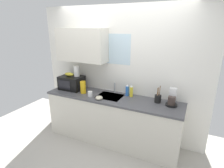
% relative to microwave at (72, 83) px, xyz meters
% --- Properties ---
extents(kitchen_wall_assembly, '(3.30, 0.42, 2.50)m').
position_rel_microwave_xyz_m(kitchen_wall_assembly, '(0.80, 0.26, 0.32)').
color(kitchen_wall_assembly, white).
rests_on(kitchen_wall_assembly, ground).
extents(counter_unit, '(2.53, 0.63, 0.90)m').
position_rel_microwave_xyz_m(counter_unit, '(0.93, -0.05, -0.58)').
color(counter_unit, silver).
rests_on(counter_unit, ground).
extents(sink_faucet, '(0.03, 0.03, 0.19)m').
position_rel_microwave_xyz_m(sink_faucet, '(0.87, 0.19, -0.04)').
color(sink_faucet, '#B2B5BA').
rests_on(sink_faucet, counter_unit).
extents(microwave, '(0.46, 0.35, 0.27)m').
position_rel_microwave_xyz_m(microwave, '(0.00, 0.00, 0.00)').
color(microwave, black).
rests_on(microwave, counter_unit).
extents(banana_bunch, '(0.20, 0.11, 0.07)m').
position_rel_microwave_xyz_m(banana_bunch, '(-0.05, 0.00, 0.17)').
color(banana_bunch, gold).
rests_on(banana_bunch, microwave).
extents(paper_towel_roll, '(0.11, 0.11, 0.22)m').
position_rel_microwave_xyz_m(paper_towel_roll, '(0.10, 0.05, 0.24)').
color(paper_towel_roll, white).
rests_on(paper_towel_roll, microwave).
extents(coffee_maker, '(0.19, 0.21, 0.28)m').
position_rel_microwave_xyz_m(coffee_maker, '(1.96, 0.06, -0.03)').
color(coffee_maker, black).
rests_on(coffee_maker, counter_unit).
extents(dish_soap_bottle_blue, '(0.06, 0.06, 0.22)m').
position_rel_microwave_xyz_m(dish_soap_bottle_blue, '(1.15, 0.14, -0.03)').
color(dish_soap_bottle_blue, blue).
rests_on(dish_soap_bottle_blue, counter_unit).
extents(dish_soap_bottle_yellow, '(0.06, 0.06, 0.22)m').
position_rel_microwave_xyz_m(dish_soap_bottle_yellow, '(1.24, 0.13, -0.03)').
color(dish_soap_bottle_yellow, yellow).
rests_on(dish_soap_bottle_yellow, counter_unit).
extents(cereal_canister, '(0.10, 0.10, 0.23)m').
position_rel_microwave_xyz_m(cereal_canister, '(0.34, -0.10, -0.02)').
color(cereal_canister, gold).
rests_on(cereal_canister, counter_unit).
extents(mug_white, '(0.08, 0.08, 0.09)m').
position_rel_microwave_xyz_m(mug_white, '(0.55, -0.19, -0.09)').
color(mug_white, white).
rests_on(mug_white, counter_unit).
extents(utensil_crock, '(0.11, 0.11, 0.30)m').
position_rel_microwave_xyz_m(utensil_crock, '(1.73, 0.07, -0.06)').
color(utensil_crock, black).
rests_on(utensil_crock, counter_unit).
extents(small_bowl, '(0.13, 0.13, 0.06)m').
position_rel_microwave_xyz_m(small_bowl, '(0.77, -0.25, -0.10)').
color(small_bowl, beige).
rests_on(small_bowl, counter_unit).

